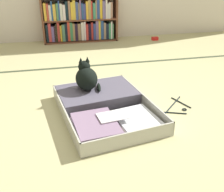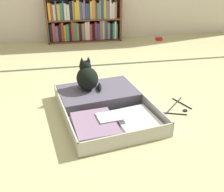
{
  "view_description": "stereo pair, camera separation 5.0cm",
  "coord_description": "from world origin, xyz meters",
  "px_view_note": "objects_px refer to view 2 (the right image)",
  "views": [
    {
      "loc": [
        -0.48,
        -1.97,
        1.13
      ],
      "look_at": [
        -0.07,
        -0.12,
        0.18
      ],
      "focal_mm": 42.2,
      "sensor_mm": 36.0,
      "label": 1
    },
    {
      "loc": [
        -0.43,
        -1.98,
        1.13
      ],
      "look_at": [
        -0.07,
        -0.12,
        0.18
      ],
      "focal_mm": 42.2,
      "sensor_mm": 36.0,
      "label": 2
    }
  ],
  "objects_px": {
    "black_cat": "(87,77)",
    "clothes_hanger": "(176,108)",
    "bookshelf": "(84,20)",
    "small_red_pouch": "(159,39)",
    "open_suitcase": "(102,105)"
  },
  "relations": [
    {
      "from": "black_cat",
      "to": "clothes_hanger",
      "type": "distance_m",
      "value": 0.83
    },
    {
      "from": "bookshelf",
      "to": "open_suitcase",
      "type": "distance_m",
      "value": 2.32
    },
    {
      "from": "bookshelf",
      "to": "clothes_hanger",
      "type": "xyz_separation_m",
      "value": [
        0.58,
        -2.39,
        -0.32
      ]
    },
    {
      "from": "open_suitcase",
      "to": "black_cat",
      "type": "distance_m",
      "value": 0.3
    },
    {
      "from": "small_red_pouch",
      "to": "clothes_hanger",
      "type": "bearing_deg",
      "value": -106.0
    },
    {
      "from": "bookshelf",
      "to": "small_red_pouch",
      "type": "height_order",
      "value": "bookshelf"
    },
    {
      "from": "clothes_hanger",
      "to": "small_red_pouch",
      "type": "relative_size",
      "value": 3.12
    },
    {
      "from": "open_suitcase",
      "to": "clothes_hanger",
      "type": "relative_size",
      "value": 3.38
    },
    {
      "from": "bookshelf",
      "to": "clothes_hanger",
      "type": "bearing_deg",
      "value": -76.44
    },
    {
      "from": "open_suitcase",
      "to": "clothes_hanger",
      "type": "xyz_separation_m",
      "value": [
        0.64,
        -0.08,
        -0.05
      ]
    },
    {
      "from": "bookshelf",
      "to": "clothes_hanger",
      "type": "distance_m",
      "value": 2.48
    },
    {
      "from": "black_cat",
      "to": "clothes_hanger",
      "type": "xyz_separation_m",
      "value": [
        0.74,
        -0.31,
        -0.22
      ]
    },
    {
      "from": "bookshelf",
      "to": "open_suitcase",
      "type": "relative_size",
      "value": 1.11
    },
    {
      "from": "black_cat",
      "to": "open_suitcase",
      "type": "bearing_deg",
      "value": -65.83
    },
    {
      "from": "bookshelf",
      "to": "small_red_pouch",
      "type": "bearing_deg",
      "value": -9.12
    }
  ]
}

